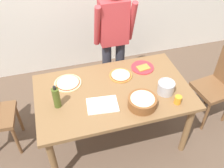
{
  "coord_description": "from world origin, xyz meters",
  "views": [
    {
      "loc": [
        -0.53,
        -1.82,
        2.55
      ],
      "look_at": [
        0.0,
        0.05,
        0.81
      ],
      "focal_mm": 40.39,
      "sensor_mm": 36.0,
      "label": 1
    }
  ],
  "objects_px": {
    "dining_table": "(113,97)",
    "person_cook": "(114,36)",
    "pizza_cooked_on_tray": "(121,75)",
    "olive_oil_bottle": "(56,98)",
    "cutting_board_white": "(102,105)",
    "popcorn_bowl": "(142,101)",
    "chair_wooden_right": "(219,83)",
    "steel_pot": "(166,87)",
    "plate_with_slice": "(143,67)",
    "pizza_raw_on_board": "(68,83)",
    "cup_orange": "(178,100)"
  },
  "relations": [
    {
      "from": "chair_wooden_right",
      "to": "plate_with_slice",
      "type": "bearing_deg",
      "value": 162.98
    },
    {
      "from": "cup_orange",
      "to": "cutting_board_white",
      "type": "xyz_separation_m",
      "value": [
        -0.72,
        0.17,
        -0.04
      ]
    },
    {
      "from": "pizza_cooked_on_tray",
      "to": "cutting_board_white",
      "type": "distance_m",
      "value": 0.49
    },
    {
      "from": "person_cook",
      "to": "pizza_cooked_on_tray",
      "type": "height_order",
      "value": "person_cook"
    },
    {
      "from": "person_cook",
      "to": "olive_oil_bottle",
      "type": "bearing_deg",
      "value": -134.28
    },
    {
      "from": "dining_table",
      "to": "olive_oil_bottle",
      "type": "relative_size",
      "value": 6.25
    },
    {
      "from": "chair_wooden_right",
      "to": "pizza_raw_on_board",
      "type": "relative_size",
      "value": 3.27
    },
    {
      "from": "pizza_raw_on_board",
      "to": "steel_pot",
      "type": "xyz_separation_m",
      "value": [
        0.94,
        -0.4,
        0.06
      ]
    },
    {
      "from": "pizza_raw_on_board",
      "to": "olive_oil_bottle",
      "type": "bearing_deg",
      "value": -114.92
    },
    {
      "from": "pizza_cooked_on_tray",
      "to": "olive_oil_bottle",
      "type": "height_order",
      "value": "olive_oil_bottle"
    },
    {
      "from": "pizza_raw_on_board",
      "to": "plate_with_slice",
      "type": "xyz_separation_m",
      "value": [
        0.87,
        0.03,
        -0.0
      ]
    },
    {
      "from": "pizza_cooked_on_tray",
      "to": "cup_orange",
      "type": "distance_m",
      "value": 0.69
    },
    {
      "from": "pizza_raw_on_board",
      "to": "steel_pot",
      "type": "height_order",
      "value": "steel_pot"
    },
    {
      "from": "dining_table",
      "to": "cup_orange",
      "type": "relative_size",
      "value": 18.82
    },
    {
      "from": "pizza_raw_on_board",
      "to": "plate_with_slice",
      "type": "bearing_deg",
      "value": 2.31
    },
    {
      "from": "pizza_cooked_on_tray",
      "to": "olive_oil_bottle",
      "type": "xyz_separation_m",
      "value": [
        -0.72,
        -0.27,
        0.1
      ]
    },
    {
      "from": "person_cook",
      "to": "cutting_board_white",
      "type": "relative_size",
      "value": 5.4
    },
    {
      "from": "person_cook",
      "to": "popcorn_bowl",
      "type": "xyz_separation_m",
      "value": [
        -0.01,
        -1.04,
        -0.12
      ]
    },
    {
      "from": "chair_wooden_right",
      "to": "steel_pot",
      "type": "xyz_separation_m",
      "value": [
        -0.81,
        -0.17,
        0.29
      ]
    },
    {
      "from": "person_cook",
      "to": "chair_wooden_right",
      "type": "relative_size",
      "value": 1.71
    },
    {
      "from": "olive_oil_bottle",
      "to": "steel_pot",
      "type": "xyz_separation_m",
      "value": [
        1.08,
        -0.1,
        -0.05
      ]
    },
    {
      "from": "pizza_raw_on_board",
      "to": "pizza_cooked_on_tray",
      "type": "xyz_separation_m",
      "value": [
        0.58,
        -0.03,
        -0.0
      ]
    },
    {
      "from": "dining_table",
      "to": "cutting_board_white",
      "type": "bearing_deg",
      "value": -133.01
    },
    {
      "from": "steel_pot",
      "to": "cutting_board_white",
      "type": "distance_m",
      "value": 0.67
    },
    {
      "from": "pizza_cooked_on_tray",
      "to": "person_cook",
      "type": "bearing_deg",
      "value": 82.04
    },
    {
      "from": "olive_oil_bottle",
      "to": "cutting_board_white",
      "type": "distance_m",
      "value": 0.44
    },
    {
      "from": "steel_pot",
      "to": "olive_oil_bottle",
      "type": "bearing_deg",
      "value": 174.51
    },
    {
      "from": "dining_table",
      "to": "person_cook",
      "type": "xyz_separation_m",
      "value": [
        0.22,
        0.76,
        0.27
      ]
    },
    {
      "from": "person_cook",
      "to": "chair_wooden_right",
      "type": "distance_m",
      "value": 1.39
    },
    {
      "from": "olive_oil_bottle",
      "to": "steel_pot",
      "type": "relative_size",
      "value": 1.48
    },
    {
      "from": "dining_table",
      "to": "chair_wooden_right",
      "type": "bearing_deg",
      "value": 0.04
    },
    {
      "from": "chair_wooden_right",
      "to": "cup_orange",
      "type": "xyz_separation_m",
      "value": [
        -0.76,
        -0.34,
        0.26
      ]
    },
    {
      "from": "pizza_cooked_on_tray",
      "to": "cup_orange",
      "type": "relative_size",
      "value": 2.96
    },
    {
      "from": "plate_with_slice",
      "to": "popcorn_bowl",
      "type": "height_order",
      "value": "popcorn_bowl"
    },
    {
      "from": "pizza_raw_on_board",
      "to": "cutting_board_white",
      "type": "relative_size",
      "value": 0.97
    },
    {
      "from": "dining_table",
      "to": "chair_wooden_right",
      "type": "xyz_separation_m",
      "value": [
        1.32,
        0.0,
        -0.13
      ]
    },
    {
      "from": "pizza_raw_on_board",
      "to": "cup_orange",
      "type": "distance_m",
      "value": 1.15
    },
    {
      "from": "pizza_cooked_on_tray",
      "to": "cup_orange",
      "type": "xyz_separation_m",
      "value": [
        0.41,
        -0.55,
        0.03
      ]
    },
    {
      "from": "plate_with_slice",
      "to": "cup_orange",
      "type": "height_order",
      "value": "cup_orange"
    },
    {
      "from": "person_cook",
      "to": "cup_orange",
      "type": "height_order",
      "value": "person_cook"
    },
    {
      "from": "cutting_board_white",
      "to": "chair_wooden_right",
      "type": "bearing_deg",
      "value": 6.63
    },
    {
      "from": "pizza_cooked_on_tray",
      "to": "popcorn_bowl",
      "type": "distance_m",
      "value": 0.49
    },
    {
      "from": "chair_wooden_right",
      "to": "dining_table",
      "type": "bearing_deg",
      "value": -179.96
    },
    {
      "from": "chair_wooden_right",
      "to": "steel_pot",
      "type": "bearing_deg",
      "value": -168.45
    },
    {
      "from": "steel_pot",
      "to": "plate_with_slice",
      "type": "bearing_deg",
      "value": 100.14
    },
    {
      "from": "dining_table",
      "to": "person_cook",
      "type": "relative_size",
      "value": 0.99
    },
    {
      "from": "popcorn_bowl",
      "to": "person_cook",
      "type": "bearing_deg",
      "value": 89.37
    },
    {
      "from": "dining_table",
      "to": "chair_wooden_right",
      "type": "distance_m",
      "value": 1.33
    },
    {
      "from": "pizza_raw_on_board",
      "to": "pizza_cooked_on_tray",
      "type": "distance_m",
      "value": 0.58
    },
    {
      "from": "plate_with_slice",
      "to": "olive_oil_bottle",
      "type": "xyz_separation_m",
      "value": [
        -1.01,
        -0.34,
        0.11
      ]
    }
  ]
}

